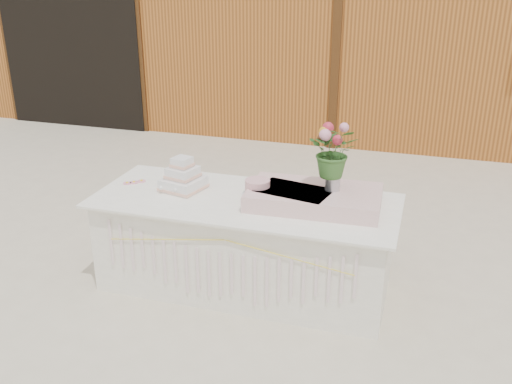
% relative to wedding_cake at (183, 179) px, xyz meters
% --- Properties ---
extents(ground, '(80.00, 80.00, 0.00)m').
position_rel_wedding_cake_xyz_m(ground, '(0.55, -0.06, -0.86)').
color(ground, beige).
rests_on(ground, ground).
extents(barn, '(12.60, 4.60, 3.30)m').
position_rel_wedding_cake_xyz_m(barn, '(0.54, 5.94, 0.81)').
color(barn, '#B06525').
rests_on(barn, ground).
extents(cake_table, '(2.40, 1.00, 0.77)m').
position_rel_wedding_cake_xyz_m(cake_table, '(0.55, -0.06, -0.48)').
color(cake_table, white).
rests_on(cake_table, ground).
extents(wedding_cake, '(0.37, 0.37, 0.28)m').
position_rel_wedding_cake_xyz_m(wedding_cake, '(0.00, 0.00, 0.00)').
color(wedding_cake, white).
rests_on(wedding_cake, cake_table).
extents(pink_cake_stand, '(0.25, 0.25, 0.18)m').
position_rel_wedding_cake_xyz_m(pink_cake_stand, '(0.65, -0.06, 0.01)').
color(pink_cake_stand, white).
rests_on(pink_cake_stand, cake_table).
extents(satin_runner, '(1.02, 0.62, 0.13)m').
position_rel_wedding_cake_xyz_m(satin_runner, '(1.09, -0.00, -0.03)').
color(satin_runner, beige).
rests_on(satin_runner, cake_table).
extents(flower_vase, '(0.11, 0.11, 0.15)m').
position_rel_wedding_cake_xyz_m(flower_vase, '(1.22, 0.04, 0.11)').
color(flower_vase, '#B4B4B9').
rests_on(flower_vase, satin_runner).
extents(bouquet, '(0.37, 0.33, 0.40)m').
position_rel_wedding_cake_xyz_m(bouquet, '(1.22, 0.04, 0.39)').
color(bouquet, '#346227').
rests_on(bouquet, flower_vase).
extents(loose_flowers, '(0.26, 0.37, 0.02)m').
position_rel_wedding_cake_xyz_m(loose_flowers, '(-0.46, 0.01, -0.08)').
color(loose_flowers, pink).
rests_on(loose_flowers, cake_table).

